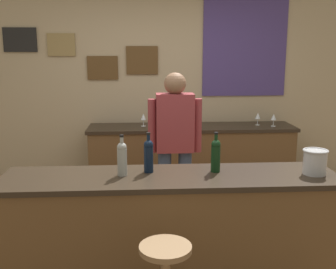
# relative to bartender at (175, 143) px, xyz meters

# --- Properties ---
(ground_plane) EXTENTS (10.00, 10.00, 0.00)m
(ground_plane) POSITION_rel_bartender_xyz_m (-0.11, -0.57, -0.94)
(ground_plane) COLOR brown
(back_wall) EXTENTS (6.00, 0.09, 2.80)m
(back_wall) POSITION_rel_bartender_xyz_m (-0.09, 1.46, 0.48)
(back_wall) COLOR tan
(back_wall) RESTS_ON ground_plane
(bar_counter) EXTENTS (2.50, 0.60, 0.92)m
(bar_counter) POSITION_rel_bartender_xyz_m (-0.11, -0.97, -0.47)
(bar_counter) COLOR brown
(bar_counter) RESTS_ON ground_plane
(side_counter) EXTENTS (2.54, 0.56, 0.90)m
(side_counter) POSITION_rel_bartender_xyz_m (0.29, 1.08, -0.48)
(side_counter) COLOR brown
(side_counter) RESTS_ON ground_plane
(bartender) EXTENTS (0.52, 0.21, 1.62)m
(bartender) POSITION_rel_bartender_xyz_m (0.00, 0.00, 0.00)
(bartender) COLOR #384766
(bartender) RESTS_ON ground_plane
(wine_bottle_a) EXTENTS (0.07, 0.07, 0.31)m
(wine_bottle_a) POSITION_rel_bartender_xyz_m (-0.46, -0.95, 0.12)
(wine_bottle_a) COLOR #999E99
(wine_bottle_a) RESTS_ON bar_counter
(wine_bottle_b) EXTENTS (0.07, 0.07, 0.31)m
(wine_bottle_b) POSITION_rel_bartender_xyz_m (-0.27, -0.88, 0.12)
(wine_bottle_b) COLOR black
(wine_bottle_b) RESTS_ON bar_counter
(wine_bottle_c) EXTENTS (0.07, 0.07, 0.31)m
(wine_bottle_c) POSITION_rel_bartender_xyz_m (0.24, -0.90, 0.12)
(wine_bottle_c) COLOR black
(wine_bottle_c) RESTS_ON bar_counter
(ice_bucket) EXTENTS (0.19, 0.19, 0.19)m
(ice_bucket) POSITION_rel_bartender_xyz_m (0.96, -1.00, 0.08)
(ice_bucket) COLOR #B7BABF
(ice_bucket) RESTS_ON bar_counter
(wine_glass_a) EXTENTS (0.07, 0.07, 0.16)m
(wine_glass_a) POSITION_rel_bartender_xyz_m (-0.30, 1.11, 0.07)
(wine_glass_a) COLOR silver
(wine_glass_a) RESTS_ON side_counter
(wine_glass_b) EXTENTS (0.07, 0.07, 0.16)m
(wine_glass_b) POSITION_rel_bartender_xyz_m (-0.07, 1.07, 0.07)
(wine_glass_b) COLOR silver
(wine_glass_b) RESTS_ON side_counter
(wine_glass_c) EXTENTS (0.07, 0.07, 0.16)m
(wine_glass_c) POSITION_rel_bartender_xyz_m (0.12, 1.13, 0.07)
(wine_glass_c) COLOR silver
(wine_glass_c) RESTS_ON side_counter
(wine_glass_d) EXTENTS (0.07, 0.07, 0.16)m
(wine_glass_d) POSITION_rel_bartender_xyz_m (1.13, 1.11, 0.07)
(wine_glass_d) COLOR silver
(wine_glass_d) RESTS_ON side_counter
(wine_glass_e) EXTENTS (0.07, 0.07, 0.16)m
(wine_glass_e) POSITION_rel_bartender_xyz_m (1.30, 1.00, 0.07)
(wine_glass_e) COLOR silver
(wine_glass_e) RESTS_ON side_counter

